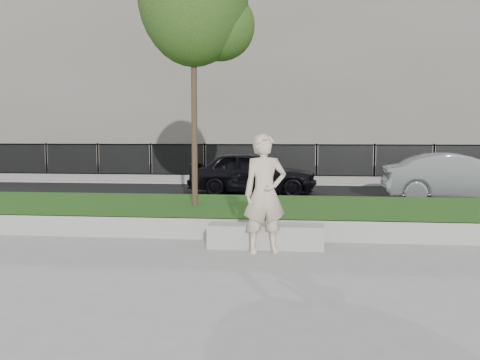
# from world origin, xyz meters

# --- Properties ---
(ground) EXTENTS (90.00, 90.00, 0.00)m
(ground) POSITION_xyz_m (0.00, 0.00, 0.00)
(ground) COLOR gray
(ground) RESTS_ON ground
(grass_bank) EXTENTS (34.00, 4.00, 0.40)m
(grass_bank) POSITION_xyz_m (0.00, 3.00, 0.20)
(grass_bank) COLOR black
(grass_bank) RESTS_ON ground
(grass_kerb) EXTENTS (34.00, 0.08, 0.40)m
(grass_kerb) POSITION_xyz_m (0.00, 1.04, 0.20)
(grass_kerb) COLOR #9A9790
(grass_kerb) RESTS_ON ground
(street) EXTENTS (34.00, 7.00, 0.04)m
(street) POSITION_xyz_m (0.00, 8.50, 0.02)
(street) COLOR black
(street) RESTS_ON ground
(far_pavement) EXTENTS (34.00, 3.00, 0.12)m
(far_pavement) POSITION_xyz_m (0.00, 13.00, 0.06)
(far_pavement) COLOR gray
(far_pavement) RESTS_ON ground
(iron_fence) EXTENTS (32.00, 0.30, 1.50)m
(iron_fence) POSITION_xyz_m (0.00, 12.00, 0.54)
(iron_fence) COLOR slate
(iron_fence) RESTS_ON far_pavement
(building_facade) EXTENTS (34.00, 10.00, 10.00)m
(building_facade) POSITION_xyz_m (0.00, 20.00, 5.00)
(building_facade) COLOR slate
(building_facade) RESTS_ON ground
(stone_bench) EXTENTS (2.03, 0.51, 0.41)m
(stone_bench) POSITION_xyz_m (0.37, 0.40, 0.21)
(stone_bench) COLOR #9A9790
(stone_bench) RESTS_ON ground
(man) EXTENTS (0.85, 0.69, 2.01)m
(man) POSITION_xyz_m (0.37, 0.03, 1.01)
(man) COLOR beige
(man) RESTS_ON ground
(book) EXTENTS (0.28, 0.23, 0.03)m
(book) POSITION_xyz_m (0.12, 0.33, 0.43)
(book) COLOR beige
(book) RESTS_ON stone_bench
(car_dark) EXTENTS (4.18, 1.79, 1.41)m
(car_dark) POSITION_xyz_m (-0.56, 8.34, 0.74)
(car_dark) COLOR black
(car_dark) RESTS_ON street
(car_silver) EXTENTS (4.27, 1.61, 1.39)m
(car_silver) POSITION_xyz_m (5.52, 7.15, 0.74)
(car_silver) COLOR gray
(car_silver) RESTS_ON street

